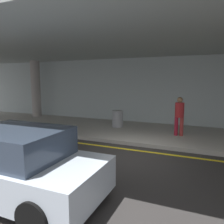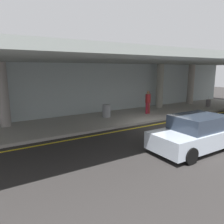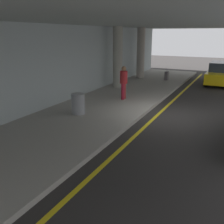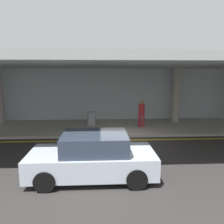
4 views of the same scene
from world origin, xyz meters
name	(u,v)px [view 3 (image 3 of 4)]	position (x,y,z in m)	size (l,w,h in m)	color
ground_plane	(170,116)	(0.00, 0.00, 0.00)	(60.00, 60.00, 0.00)	#2C2929
sidewalk	(106,106)	(0.00, 3.10, 0.07)	(26.00, 4.20, 0.15)	#9F9A92
lane_stripe_yellow	(158,114)	(0.00, 0.53, 0.00)	(26.00, 0.14, 0.01)	yellow
support_column_left_mid	(118,57)	(4.00, 4.41, 1.97)	(0.59, 0.59, 3.65)	#99978B
support_column_center	(141,53)	(8.00, 4.41, 1.97)	(0.59, 0.59, 3.65)	#9F968C
ceiling_overhang	(116,20)	(0.00, 2.60, 3.95)	(28.00, 13.20, 0.30)	#959E99
terminal_back_wall	(66,65)	(0.00, 5.35, 1.90)	(26.00, 0.30, 3.80)	#A9B5B6
car_yellow_taxi	(222,74)	(8.83, -1.32, 0.71)	(4.10, 1.92, 1.50)	yellow
traveler_with_luggage	(124,80)	(1.30, 2.77, 1.11)	(0.38, 0.38, 1.68)	maroon
suitcase_upright_primary	(166,76)	(7.83, 2.30, 0.46)	(0.36, 0.22, 0.90)	#5B555A
trash_bin_steel	(78,104)	(-1.82, 3.45, 0.57)	(0.56, 0.56, 0.85)	gray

